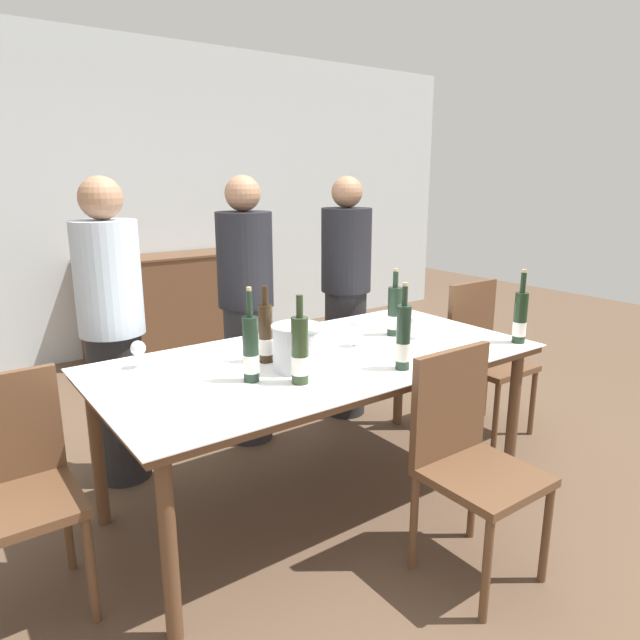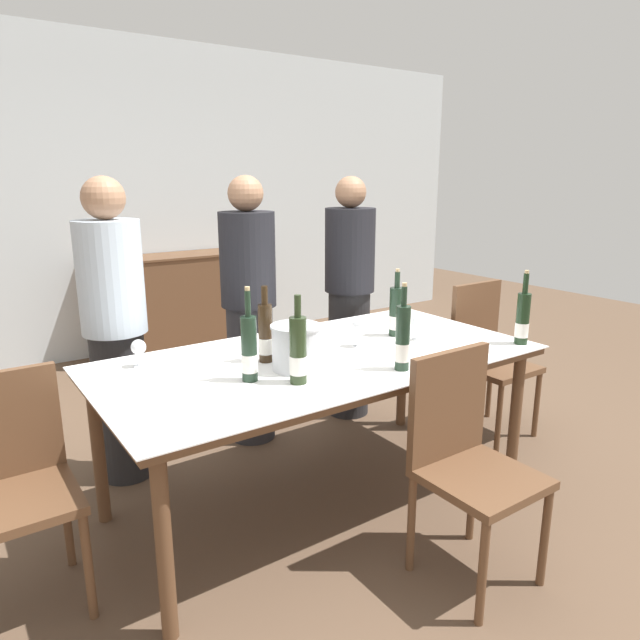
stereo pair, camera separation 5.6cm
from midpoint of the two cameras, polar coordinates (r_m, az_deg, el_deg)
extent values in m
plane|color=brown|center=(3.08, 0.55, -17.37)|extent=(12.00, 12.00, 0.00)
cube|color=silver|center=(5.53, -19.15, 11.24)|extent=(8.00, 0.10, 2.80)
cube|color=brown|center=(5.49, -13.90, 1.51)|extent=(1.51, 0.44, 0.89)
cube|color=brown|center=(5.41, -14.19, 6.23)|extent=(1.55, 0.46, 0.02)
cylinder|color=brown|center=(2.19, -14.55, -21.25)|extent=(0.06, 0.06, 0.73)
cylinder|color=brown|center=(3.26, 19.41, -9.21)|extent=(0.06, 0.06, 0.73)
cylinder|color=brown|center=(2.92, -20.77, -12.13)|extent=(0.06, 0.06, 0.73)
cylinder|color=brown|center=(3.79, 8.65, -5.20)|extent=(0.06, 0.06, 0.73)
cube|color=brown|center=(2.77, 0.59, -4.10)|extent=(2.08, 1.04, 0.04)
cube|color=white|center=(2.76, 0.59, -3.69)|extent=(2.11, 1.07, 0.01)
cylinder|color=silver|center=(2.55, -1.79, -2.74)|extent=(0.21, 0.21, 0.20)
cylinder|color=silver|center=(2.52, -1.81, -0.65)|extent=(0.23, 0.23, 0.01)
cylinder|color=black|center=(3.11, 20.09, 0.11)|extent=(0.07, 0.07, 0.27)
cylinder|color=white|center=(3.13, 20.00, -0.93)|extent=(0.07, 0.07, 0.07)
cylinder|color=black|center=(3.08, 20.38, 3.44)|extent=(0.03, 0.03, 0.10)
cylinder|color=tan|center=(3.07, 20.48, 4.54)|extent=(0.02, 0.02, 0.02)
cylinder|color=#1E3323|center=(3.11, 8.15, 0.82)|extent=(0.08, 0.08, 0.26)
cylinder|color=white|center=(3.12, 8.11, -0.22)|extent=(0.08, 0.08, 0.07)
cylinder|color=#1E3323|center=(3.07, 8.26, 4.00)|extent=(0.03, 0.03, 0.09)
cylinder|color=tan|center=(3.07, 8.30, 4.94)|extent=(0.02, 0.02, 0.02)
cylinder|color=#332314|center=(2.65, -4.88, -1.34)|extent=(0.07, 0.07, 0.27)
cylinder|color=white|center=(2.67, -4.85, -2.58)|extent=(0.07, 0.07, 0.08)
cylinder|color=#332314|center=(2.61, -4.96, 2.47)|extent=(0.03, 0.03, 0.09)
cylinder|color=#28381E|center=(2.37, -1.52, -3.07)|extent=(0.07, 0.07, 0.28)
cylinder|color=white|center=(2.39, -1.51, -4.50)|extent=(0.07, 0.07, 0.08)
cylinder|color=#28381E|center=(2.32, -1.56, 1.40)|extent=(0.03, 0.03, 0.09)
cylinder|color=#1E3323|center=(2.56, 8.89, -1.82)|extent=(0.06, 0.06, 0.29)
cylinder|color=white|center=(2.58, 8.84, -3.19)|extent=(0.07, 0.07, 0.08)
cylinder|color=#1E3323|center=(2.51, 9.06, 2.35)|extent=(0.02, 0.02, 0.09)
cylinder|color=tan|center=(2.50, 9.11, 3.51)|extent=(0.02, 0.02, 0.02)
cylinder|color=#1E3323|center=(2.41, -6.43, -2.90)|extent=(0.07, 0.07, 0.28)
cylinder|color=white|center=(2.43, -6.39, -4.29)|extent=(0.07, 0.07, 0.08)
cylinder|color=#1E3323|center=(2.36, -6.56, 1.63)|extent=(0.03, 0.03, 0.11)
cylinder|color=tan|center=(2.35, -6.61, 3.14)|extent=(0.02, 0.02, 0.02)
cylinder|color=white|center=(2.92, 4.50, -2.61)|extent=(0.06, 0.06, 0.00)
cylinder|color=white|center=(2.91, 4.51, -1.81)|extent=(0.01, 0.01, 0.08)
sphere|color=white|center=(2.89, 4.54, -0.52)|extent=(0.08, 0.08, 0.08)
cylinder|color=white|center=(3.08, 10.24, -1.91)|extent=(0.06, 0.06, 0.00)
cylinder|color=white|center=(3.07, 10.27, -1.32)|extent=(0.01, 0.01, 0.06)
sphere|color=white|center=(3.05, 10.31, -0.33)|extent=(0.07, 0.07, 0.07)
cylinder|color=white|center=(2.73, -16.99, -4.43)|extent=(0.06, 0.06, 0.00)
cylinder|color=white|center=(2.72, -17.04, -3.74)|extent=(0.01, 0.01, 0.06)
sphere|color=white|center=(2.70, -17.13, -2.60)|extent=(0.07, 0.07, 0.07)
cylinder|color=brown|center=(2.35, 16.73, -23.07)|extent=(0.03, 0.03, 0.43)
cylinder|color=brown|center=(2.60, 22.16, -19.48)|extent=(0.03, 0.03, 0.43)
cylinder|color=brown|center=(2.54, 9.86, -19.41)|extent=(0.03, 0.03, 0.43)
cylinder|color=brown|center=(2.78, 15.56, -16.57)|extent=(0.03, 0.03, 0.43)
cube|color=brown|center=(2.44, 16.47, -14.96)|extent=(0.42, 0.42, 0.04)
cube|color=brown|center=(2.44, 13.37, -8.20)|extent=(0.42, 0.04, 0.46)
cylinder|color=brown|center=(2.43, -21.49, -21.98)|extent=(0.03, 0.03, 0.44)
cylinder|color=brown|center=(2.74, -23.43, -17.75)|extent=(0.03, 0.03, 0.44)
cube|color=brown|center=(2.44, -27.47, -15.86)|extent=(0.42, 0.42, 0.04)
cube|color=brown|center=(2.52, -28.69, -9.22)|extent=(0.42, 0.04, 0.43)
cylinder|color=brown|center=(3.61, 17.88, -9.36)|extent=(0.03, 0.03, 0.43)
cylinder|color=brown|center=(3.89, 21.25, -7.90)|extent=(0.03, 0.03, 0.43)
cylinder|color=brown|center=(3.82, 13.47, -7.70)|extent=(0.03, 0.03, 0.43)
cylinder|color=brown|center=(4.09, 16.97, -6.45)|extent=(0.03, 0.03, 0.43)
cube|color=brown|center=(3.77, 17.65, -4.53)|extent=(0.42, 0.42, 0.04)
cube|color=brown|center=(3.81, 15.68, -0.04)|extent=(0.42, 0.04, 0.49)
cylinder|color=#262628|center=(3.29, -18.70, -8.06)|extent=(0.28, 0.28, 0.82)
cylinder|color=silver|center=(3.10, -19.73, 4.03)|extent=(0.33, 0.33, 0.58)
sphere|color=#A37556|center=(3.06, -20.36, 11.39)|extent=(0.22, 0.22, 0.22)
cylinder|color=#2D2D33|center=(3.57, -6.45, -5.25)|extent=(0.28, 0.28, 0.86)
cylinder|color=black|center=(3.41, -6.78, 6.03)|extent=(0.33, 0.33, 0.56)
sphere|color=#A37556|center=(3.37, -6.98, 12.46)|extent=(0.21, 0.21, 0.21)
cylinder|color=#262628|center=(3.93, 3.29, -3.29)|extent=(0.28, 0.28, 0.87)
cylinder|color=black|center=(3.77, 3.45, 6.99)|extent=(0.33, 0.33, 0.54)
sphere|color=#A37556|center=(3.75, 3.53, 12.66)|extent=(0.20, 0.20, 0.20)
camera|label=1|loc=(0.03, -89.40, 0.15)|focal=32.00mm
camera|label=2|loc=(0.03, 90.60, -0.15)|focal=32.00mm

